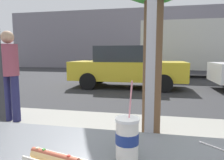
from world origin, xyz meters
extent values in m
plane|color=#2D2D30|center=(0.00, 8.00, 0.00)|extent=(60.00, 60.00, 0.00)
cube|color=gray|center=(0.00, 1.60, 0.07)|extent=(16.00, 2.80, 0.13)
cube|color=#404245|center=(0.00, 0.03, 0.92)|extent=(2.06, 0.02, 0.02)
cube|color=#9E9EA3|center=(0.00, 0.08, 1.63)|extent=(0.05, 0.08, 1.39)
cube|color=gray|center=(0.00, 18.15, 2.69)|extent=(28.00, 1.20, 5.38)
cylinder|color=silver|center=(-0.08, -0.25, 1.01)|extent=(0.09, 0.09, 0.16)
cylinder|color=navy|center=(-0.08, -0.25, 1.02)|extent=(0.10, 0.10, 0.05)
cylinder|color=black|center=(-0.08, -0.25, 1.09)|extent=(0.09, 0.09, 0.01)
cylinder|color=white|center=(-0.08, -0.25, 1.10)|extent=(0.10, 0.10, 0.01)
cylinder|color=pink|center=(-0.07, -0.26, 1.16)|extent=(0.02, 0.05, 0.20)
cube|color=beige|center=(-0.35, -0.32, 0.95)|extent=(0.25, 0.06, 0.03)
cylinder|color=tan|center=(-0.36, -0.36, 0.96)|extent=(0.22, 0.09, 0.04)
cylinder|color=#9E4733|center=(-0.36, -0.36, 0.97)|extent=(0.22, 0.08, 0.03)
cube|color=#337A2D|center=(-0.41, -0.35, 0.98)|extent=(0.02, 0.01, 0.01)
cube|color=red|center=(-0.29, -0.38, 0.98)|extent=(0.02, 0.01, 0.01)
cube|color=beige|center=(-0.44, -0.34, 0.98)|extent=(0.01, 0.01, 0.01)
cylinder|color=white|center=(0.32, -0.09, 0.94)|extent=(0.15, 0.13, 0.01)
cube|color=gold|center=(-1.01, 7.14, 0.69)|extent=(4.52, 1.72, 0.73)
cube|color=#282D33|center=(-1.07, 7.14, 1.36)|extent=(2.35, 1.51, 0.61)
cylinder|color=black|center=(0.39, 8.00, 0.32)|extent=(0.64, 0.18, 0.64)
cylinder|color=black|center=(0.39, 6.29, 0.32)|extent=(0.64, 0.18, 0.64)
cylinder|color=black|center=(-2.41, 8.00, 0.32)|extent=(0.64, 0.18, 0.64)
cylinder|color=black|center=(-2.41, 6.29, 0.32)|extent=(0.64, 0.18, 0.64)
cube|color=beige|center=(1.69, 11.89, 1.83)|extent=(4.88, 2.20, 2.77)
cylinder|color=black|center=(0.83, 12.99, 0.45)|extent=(0.90, 0.24, 0.90)
cylinder|color=black|center=(0.83, 10.79, 0.45)|extent=(0.90, 0.24, 0.90)
cylinder|color=navy|center=(-2.60, 2.14, 0.55)|extent=(0.14, 0.14, 0.84)
cylinder|color=navy|center=(-2.42, 2.14, 0.55)|extent=(0.14, 0.14, 0.84)
cylinder|color=#944256|center=(-2.51, 2.14, 1.25)|extent=(0.32, 0.32, 0.56)
sphere|color=tan|center=(-2.51, 2.14, 1.65)|extent=(0.22, 0.22, 0.22)
cylinder|color=brown|center=(0.00, 2.07, 1.26)|extent=(0.28, 0.28, 2.25)
camera|label=1|loc=(0.02, -1.05, 1.37)|focal=32.66mm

